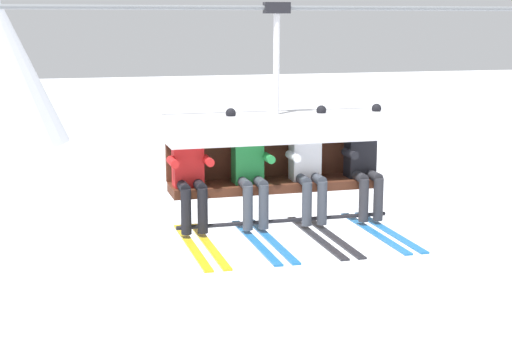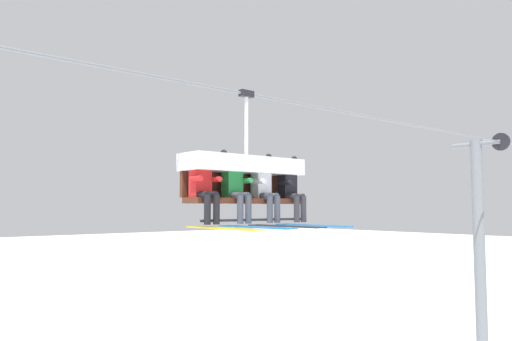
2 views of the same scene
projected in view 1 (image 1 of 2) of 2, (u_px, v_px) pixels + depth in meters
lift_cable at (413, 8)px, 8.83m from camera, size 19.43×0.05×0.05m
chairlift_chair at (274, 140)px, 8.75m from camera, size 2.43×0.74×2.36m
skier_red at (190, 174)px, 8.34m from camera, size 0.46×1.70×1.23m
skier_green at (250, 168)px, 8.52m from camera, size 0.48×1.70×1.34m
skier_white at (309, 165)px, 8.69m from camera, size 0.48×1.70×1.34m
skier_black at (364, 163)px, 8.86m from camera, size 0.48×1.70×1.34m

